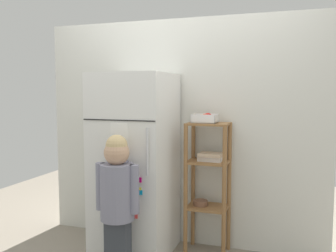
{
  "coord_description": "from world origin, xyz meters",
  "views": [
    {
      "loc": [
        0.98,
        -2.86,
        1.4
      ],
      "look_at": [
        0.0,
        0.02,
        1.12
      ],
      "focal_mm": 39.39,
      "sensor_mm": 36.0,
      "label": 1
    }
  ],
  "objects_px": {
    "refrigerator": "(135,164)",
    "pantry_shelf_unit": "(208,176)",
    "fruit_bin": "(206,118)",
    "child_standing": "(117,192)"
  },
  "relations": [
    {
      "from": "pantry_shelf_unit",
      "to": "fruit_bin",
      "type": "height_order",
      "value": "fruit_bin"
    },
    {
      "from": "refrigerator",
      "to": "pantry_shelf_unit",
      "type": "height_order",
      "value": "refrigerator"
    },
    {
      "from": "fruit_bin",
      "to": "pantry_shelf_unit",
      "type": "bearing_deg",
      "value": 5.33
    },
    {
      "from": "child_standing",
      "to": "fruit_bin",
      "type": "bearing_deg",
      "value": 50.26
    },
    {
      "from": "child_standing",
      "to": "pantry_shelf_unit",
      "type": "height_order",
      "value": "pantry_shelf_unit"
    },
    {
      "from": "refrigerator",
      "to": "fruit_bin",
      "type": "distance_m",
      "value": 0.72
    },
    {
      "from": "refrigerator",
      "to": "fruit_bin",
      "type": "relative_size",
      "value": 7.5
    },
    {
      "from": "pantry_shelf_unit",
      "to": "fruit_bin",
      "type": "relative_size",
      "value": 5.49
    },
    {
      "from": "refrigerator",
      "to": "pantry_shelf_unit",
      "type": "distance_m",
      "value": 0.64
    },
    {
      "from": "fruit_bin",
      "to": "child_standing",
      "type": "bearing_deg",
      "value": -129.74
    }
  ]
}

